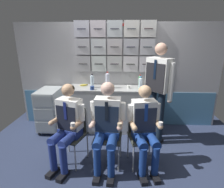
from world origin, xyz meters
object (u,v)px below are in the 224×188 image
folding_chair_left (74,128)px  crew_member_right (145,125)px  folding_chair_center (109,129)px  snack_banana (84,85)px  crew_member_center (107,123)px  crew_member_standing (158,85)px  folding_chair_right (141,130)px  water_bottle_blue_cap (141,84)px  coffee_cup_white (92,88)px  crew_member_left (67,123)px  service_trolley (50,109)px

folding_chair_left → crew_member_right: bearing=-8.1°
folding_chair_center → snack_banana: size_ratio=4.92×
crew_member_center → crew_member_standing: size_ratio=0.72×
folding_chair_right → water_bottle_blue_cap: (0.05, 0.84, 0.50)m
folding_chair_left → coffee_cup_white: bearing=78.8°
crew_member_left → coffee_cup_white: bearing=77.7°
crew_member_left → folding_chair_center: size_ratio=1.47×
crew_member_left → snack_banana: 1.29m
water_bottle_blue_cap → service_trolley: bearing=177.9°
service_trolley → folding_chair_left: size_ratio=1.02×
crew_member_center → coffee_cup_white: bearing=109.7°
crew_member_right → snack_banana: (-1.12, 1.27, 0.25)m
snack_banana → crew_member_center: bearing=-65.7°
water_bottle_blue_cap → crew_member_right: bearing=-91.0°
folding_chair_right → coffee_cup_white: coffee_cup_white is taller
snack_banana → crew_member_right: bearing=-48.6°
crew_member_standing → snack_banana: 1.51m
crew_member_left → crew_member_center: bearing=-1.4°
crew_member_left → crew_member_standing: (1.40, 0.72, 0.40)m
crew_member_right → crew_member_standing: size_ratio=0.69×
folding_chair_left → crew_member_center: crew_member_center is taller
crew_member_center → crew_member_right: bearing=1.8°
crew_member_center → snack_banana: 1.42m
service_trolley → coffee_cup_white: coffee_cup_white is taller
folding_chair_right → crew_member_standing: bearing=60.3°
folding_chair_left → snack_banana: snack_banana is taller
folding_chair_left → crew_member_left: crew_member_left is taller
folding_chair_center → folding_chair_left: bearing=179.0°
folding_chair_left → crew_member_right: crew_member_right is taller
folding_chair_center → water_bottle_blue_cap: bearing=57.9°
crew_member_standing → crew_member_center: bearing=-138.3°
crew_member_left → coffee_cup_white: crew_member_left is taller
folding_chair_center → snack_banana: (-0.59, 1.12, 0.40)m
crew_member_left → crew_member_standing: size_ratio=0.70×
folding_chair_right → crew_member_right: crew_member_right is taller
coffee_cup_white → snack_banana: size_ratio=0.43×
folding_chair_right → coffee_cup_white: (-0.87, 0.83, 0.42)m
folding_chair_center → crew_member_standing: (0.81, 0.57, 0.56)m
folding_chair_right → coffee_cup_white: 1.27m
folding_chair_right → snack_banana: (-1.09, 1.11, 0.40)m
crew_member_right → water_bottle_blue_cap: crew_member_right is taller
crew_member_standing → water_bottle_blue_cap: crew_member_standing is taller
snack_banana → folding_chair_right: bearing=-45.5°
service_trolley → snack_banana: (0.68, 0.19, 0.46)m
crew_member_center → crew_member_standing: 1.16m
crew_member_right → folding_chair_right: bearing=100.5°
folding_chair_left → crew_member_standing: (1.35, 0.56, 0.56)m
folding_chair_center → crew_member_center: size_ratio=0.66×
crew_member_center → water_bottle_blue_cap: bearing=61.6°
folding_chair_center → snack_banana: snack_banana is taller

